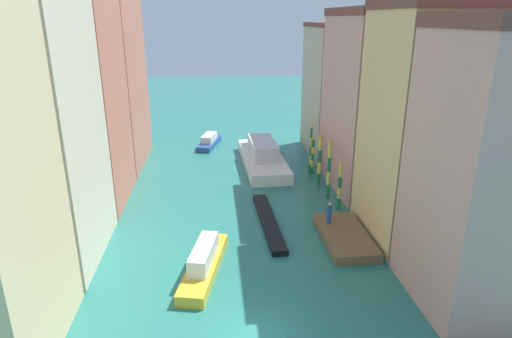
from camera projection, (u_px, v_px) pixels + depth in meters
ground_plane at (231, 171)px, 44.33m from camera, size 154.00×154.00×0.00m
building_left_1 at (22, 125)px, 25.82m from camera, size 7.75×9.14×17.67m
building_left_2 at (67, 81)px, 33.98m from camera, size 7.75×9.01×20.40m
building_left_3 at (101, 76)px, 44.32m from camera, size 7.75×12.17×18.44m
building_right_0 at (503, 169)px, 21.99m from camera, size 7.75×7.19×15.21m
building_right_1 at (431, 125)px, 29.06m from camera, size 7.75×8.04×16.18m
building_right_2 at (378, 101)px, 38.35m from camera, size 7.75×11.22×15.74m
building_right_3 at (343, 90)px, 48.45m from camera, size 7.75×9.68×14.45m
waterfront_dock at (345, 236)px, 30.50m from camera, size 3.08×6.57×0.65m
person_on_dock at (329, 213)px, 31.61m from camera, size 0.36×0.36×1.60m
mooring_pole_0 at (340, 185)px, 34.99m from camera, size 0.31×0.31×4.05m
mooring_pole_1 at (329, 169)px, 37.01m from camera, size 0.32×0.32×5.20m
mooring_pole_2 at (319, 160)px, 40.04m from camera, size 0.39×0.39×4.85m
mooring_pole_3 at (313, 155)px, 43.08m from camera, size 0.33×0.33×3.83m
mooring_pole_4 at (311, 149)px, 43.25m from camera, size 0.28×0.28×4.85m
vaporetto_white at (263, 156)px, 45.92m from camera, size 4.44×12.88×2.73m
gondola_black at (268, 222)px, 32.94m from camera, size 1.49×9.70×0.44m
motorboat_0 at (209, 141)px, 52.94m from camera, size 3.06×6.23×1.46m
motorboat_1 at (204, 262)px, 26.64m from camera, size 3.17×7.57×1.80m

